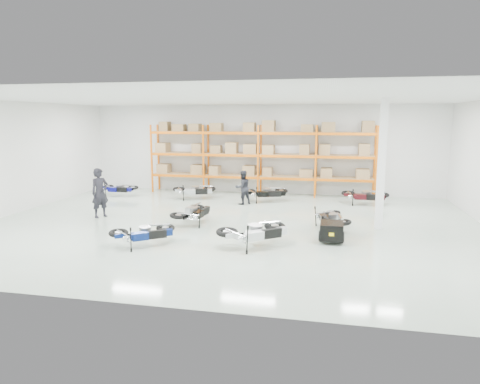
% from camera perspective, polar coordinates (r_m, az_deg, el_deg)
% --- Properties ---
extents(room, '(18.00, 18.00, 18.00)m').
position_cam_1_polar(room, '(15.22, -1.32, 3.86)').
color(room, '#ABBFAD').
rests_on(room, ground).
extents(pallet_rack, '(11.28, 0.98, 3.62)m').
position_cam_1_polar(pallet_rack, '(21.52, 2.62, 5.61)').
color(pallet_rack, '#DB600B').
rests_on(pallet_rack, ground).
extents(structural_column, '(0.25, 0.25, 4.50)m').
position_cam_1_polar(structural_column, '(15.41, 18.34, 3.45)').
color(structural_column, white).
rests_on(structural_column, ground).
extents(moto_blue_centre, '(1.89, 1.71, 1.11)m').
position_cam_1_polar(moto_blue_centre, '(13.25, -12.70, -4.85)').
color(moto_blue_centre, '#081750').
rests_on(moto_blue_centre, ground).
extents(moto_silver_left, '(2.15, 1.98, 1.27)m').
position_cam_1_polar(moto_silver_left, '(12.82, 2.06, -4.76)').
color(moto_silver_left, silver).
rests_on(moto_silver_left, ground).
extents(moto_black_far_left, '(1.15, 1.91, 1.17)m').
position_cam_1_polar(moto_black_far_left, '(15.69, -6.23, -2.30)').
color(moto_black_far_left, black).
rests_on(moto_black_far_left, ground).
extents(moto_touring_right, '(1.20, 1.83, 1.09)m').
position_cam_1_polar(moto_touring_right, '(15.18, 12.12, -3.02)').
color(moto_touring_right, black).
rests_on(moto_touring_right, ground).
extents(trailer, '(0.78, 1.48, 0.62)m').
position_cam_1_polar(trailer, '(13.66, 12.11, -5.10)').
color(trailer, black).
rests_on(trailer, ground).
extents(moto_back_a, '(1.65, 0.85, 1.06)m').
position_cam_1_polar(moto_back_a, '(22.05, -15.92, 0.75)').
color(moto_back_a, '#0C0C6E').
rests_on(moto_back_a, ground).
extents(moto_back_b, '(1.95, 1.34, 1.15)m').
position_cam_1_polar(moto_back_b, '(20.56, -6.13, 0.55)').
color(moto_back_b, '#AAB0B4').
rests_on(moto_back_b, ground).
extents(moto_back_c, '(1.99, 1.38, 1.17)m').
position_cam_1_polar(moto_back_c, '(19.81, 3.49, 0.28)').
color(moto_back_c, black).
rests_on(moto_back_c, ground).
extents(moto_back_d, '(1.86, 1.05, 1.16)m').
position_cam_1_polar(moto_back_d, '(19.87, 16.33, -0.10)').
color(moto_back_d, '#390B10').
rests_on(moto_back_d, ground).
extents(person_left, '(0.77, 0.84, 1.93)m').
position_cam_1_polar(person_left, '(17.48, -18.17, -0.11)').
color(person_left, black).
rests_on(person_left, ground).
extents(person_back, '(0.94, 0.93, 1.53)m').
position_cam_1_polar(person_back, '(19.15, 0.36, 0.60)').
color(person_back, black).
rests_on(person_back, ground).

